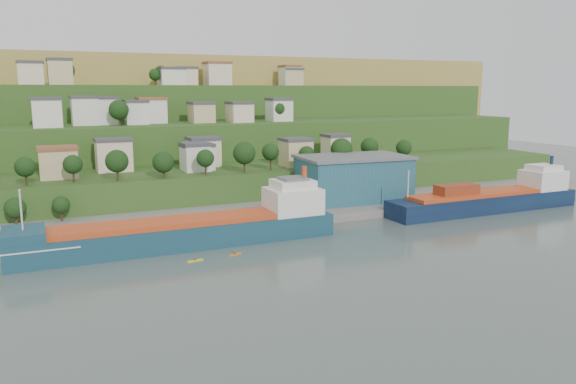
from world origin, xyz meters
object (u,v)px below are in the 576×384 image
cargo_ship_far (490,201)px  warehouse (353,178)px  cargo_ship_near (191,232)px  kayak_orange (235,254)px

cargo_ship_far → warehouse: (-32.41, 20.60, 5.86)m
cargo_ship_near → kayak_orange: size_ratio=23.85×
cargo_ship_near → cargo_ship_far: 85.78m
warehouse → kayak_orange: (-47.12, -31.87, -8.22)m
cargo_ship_near → kayak_orange: cargo_ship_near is taller
cargo_ship_far → warehouse: 38.85m
kayak_orange → cargo_ship_far: bearing=-12.5°
cargo_ship_near → warehouse: cargo_ship_near is taller
cargo_ship_near → kayak_orange: bearing=-60.3°
cargo_ship_near → cargo_ship_far: cargo_ship_near is taller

